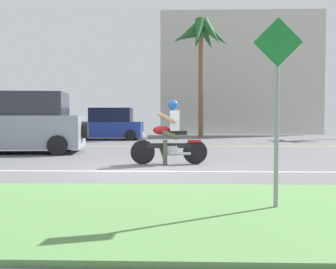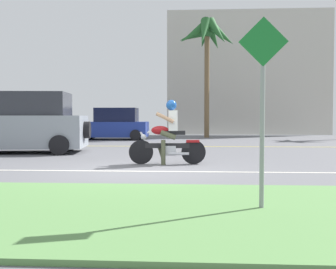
{
  "view_description": "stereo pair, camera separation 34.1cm",
  "coord_description": "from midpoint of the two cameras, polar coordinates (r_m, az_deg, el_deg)",
  "views": [
    {
      "loc": [
        0.93,
        -9.24,
        1.22
      ],
      "look_at": [
        0.54,
        2.82,
        0.7
      ],
      "focal_mm": 43.83,
      "sensor_mm": 36.0,
      "label": 1
    },
    {
      "loc": [
        1.27,
        -9.22,
        1.22
      ],
      "look_at": [
        0.54,
        2.82,
        0.7
      ],
      "focal_mm": 43.83,
      "sensor_mm": 36.0,
      "label": 2
    }
  ],
  "objects": [
    {
      "name": "lane_line_near",
      "position": [
        9.24,
        -5.01,
        -5.12
      ],
      "size": [
        50.4,
        0.12,
        0.01
      ],
      "primitive_type": "cube",
      "color": "silver",
      "rests_on": "ground"
    },
    {
      "name": "suv_nearby",
      "position": [
        14.82,
        -21.25,
        1.41
      ],
      "size": [
        4.93,
        2.63,
        2.05
      ],
      "color": "#8C939E",
      "rests_on": "ground"
    },
    {
      "name": "grass_median",
      "position": [
        5.38,
        -10.14,
        -10.36
      ],
      "size": [
        56.0,
        3.8,
        0.06
      ],
      "primitive_type": "cube",
      "color": "#5B8C4C",
      "rests_on": "ground"
    },
    {
      "name": "motorcyclist",
      "position": [
        10.56,
        -0.69,
        -0.36
      ],
      "size": [
        1.98,
        0.65,
        1.66
      ],
      "color": "black",
      "rests_on": "ground"
    },
    {
      "name": "parked_car_1",
      "position": [
        22.25,
        -8.72,
        1.32
      ],
      "size": [
        3.78,
        1.97,
        1.7
      ],
      "color": "navy",
      "rests_on": "ground"
    },
    {
      "name": "ground",
      "position": [
        12.34,
        -3.26,
        -3.31
      ],
      "size": [
        56.0,
        30.0,
        0.04
      ],
      "primitive_type": "cube",
      "color": "slate"
    },
    {
      "name": "lane_line_far",
      "position": [
        16.97,
        -1.86,
        -1.65
      ],
      "size": [
        50.4,
        0.12,
        0.01
      ],
      "primitive_type": "cube",
      "color": "yellow",
      "rests_on": "ground"
    },
    {
      "name": "building_far",
      "position": [
        30.64,
        9.42,
        8.11
      ],
      "size": [
        11.2,
        4.0,
        8.51
      ],
      "primitive_type": "cube",
      "color": "#BCB7AD",
      "rests_on": "ground"
    },
    {
      "name": "street_sign",
      "position": [
        5.38,
        13.19,
        5.49
      ],
      "size": [
        0.62,
        0.06,
        2.48
      ],
      "color": "gray",
      "rests_on": "ground"
    },
    {
      "name": "palm_tree_0",
      "position": [
        24.77,
        4.17,
        13.19
      ],
      "size": [
        3.59,
        3.55,
        6.97
      ],
      "color": "brown",
      "rests_on": "ground"
    }
  ]
}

